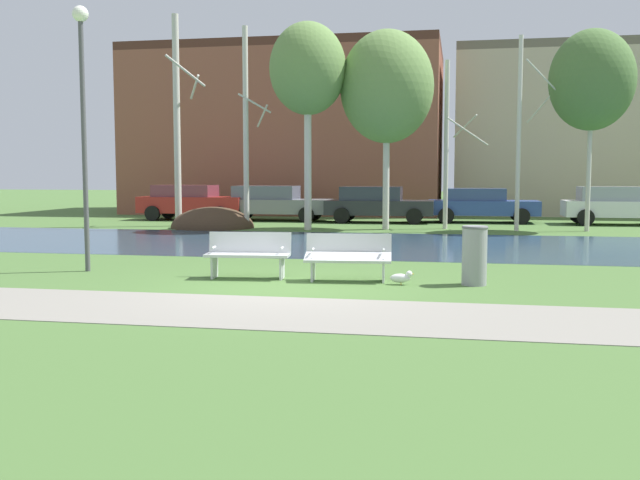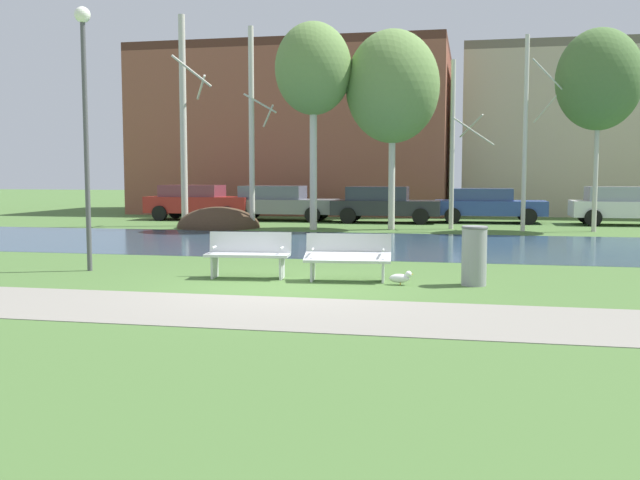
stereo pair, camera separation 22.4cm
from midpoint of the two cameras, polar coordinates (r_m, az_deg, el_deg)
ground_plane at (r=22.52m, az=3.99°, el=0.19°), size 120.00×120.00×0.00m
paved_path_strip at (r=10.53m, az=-5.31°, el=-5.61°), size 60.00×2.45×0.01m
river_band at (r=20.45m, az=3.18°, el=-0.31°), size 80.00×7.68×0.01m
soil_mound at (r=26.87m, az=-7.80°, el=0.98°), size 3.06×3.05×1.55m
bench_left at (r=13.80m, az=-5.24°, el=-1.06°), size 1.64×0.71×0.87m
bench_right at (r=13.36m, az=2.70°, el=-1.26°), size 1.64×0.70×0.87m
trash_bin at (r=13.13m, az=12.60°, el=-1.15°), size 0.47×0.47×1.06m
seagull at (r=12.99m, az=6.91°, el=-2.99°), size 0.44×0.16×0.26m
streetlamp at (r=15.47m, az=-17.74°, el=10.81°), size 0.32×0.32×5.31m
birch_far_left at (r=27.98m, az=-10.51°, el=9.37°), size 1.35×2.16×7.92m
birch_left at (r=26.33m, az=-5.16°, el=8.86°), size 1.08×1.81×7.24m
birch_center_left at (r=25.78m, az=-0.28°, el=13.35°), size 2.68×2.68×7.26m
birch_center at (r=26.07m, az=6.02°, el=11.97°), size 3.31×3.31×7.05m
birch_center_right at (r=26.37m, az=10.79°, el=7.48°), size 1.55×2.52×6.02m
birch_right at (r=25.95m, az=16.31°, el=8.29°), size 1.43×2.64×6.70m
birch_far_right at (r=26.68m, az=21.47°, el=11.74°), size 2.86×2.86×6.89m
parked_van_nearest_red at (r=31.51m, az=-9.42°, el=3.03°), size 4.57×1.99×1.50m
parked_sedan_second_grey at (r=30.65m, az=-3.07°, el=3.00°), size 4.70×2.10×1.48m
parked_hatch_third_dark at (r=29.45m, az=5.28°, el=2.88°), size 4.38×1.97×1.47m
parked_wagon_fourth_blue at (r=30.09m, az=13.33°, el=2.76°), size 4.45×2.04×1.39m
parked_suv_fifth_white at (r=30.32m, az=23.16°, el=2.57°), size 4.15×2.00×1.49m
building_brick_low at (r=38.00m, az=-1.57°, el=8.53°), size 15.46×8.62×8.29m
building_beige_block at (r=39.04m, az=22.12°, el=7.91°), size 14.31×7.98×8.09m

